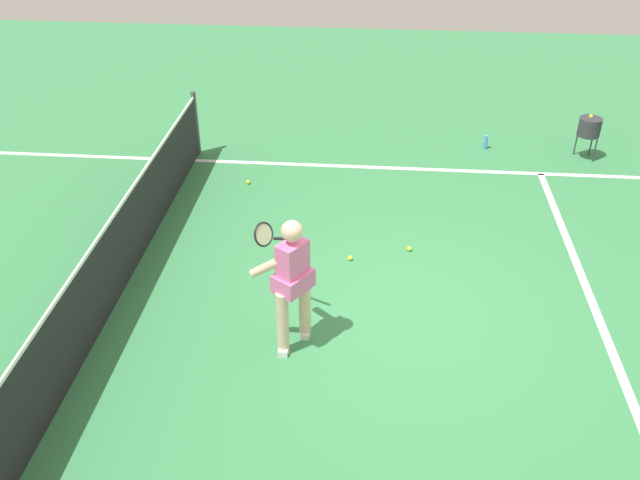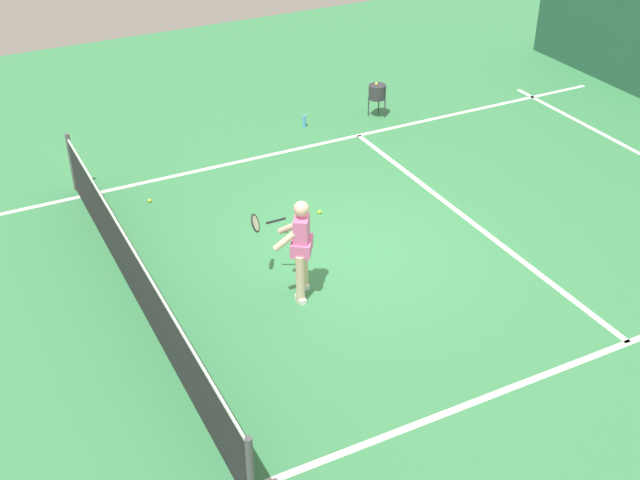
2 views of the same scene
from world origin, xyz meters
name	(u,v)px [view 1 (image 1 of 2)]	position (x,y,z in m)	size (l,w,h in m)	color
ground_plane	(404,309)	(0.00, 0.00, 0.00)	(23.85, 23.85, 0.00)	#38844C
service_line_marking	(599,320)	(0.00, -2.22, 0.00)	(7.42, 0.10, 0.01)	white
sideline_right_marking	(401,168)	(3.71, 0.00, 0.00)	(0.10, 16.35, 0.01)	white
court_net	(114,259)	(0.00, 3.40, 0.51)	(8.10, 0.08, 1.08)	#4C4C51
tennis_player	(291,279)	(-0.69, 1.22, 0.85)	(1.08, 0.77, 1.55)	beige
tennis_ball_near	(350,258)	(0.98, 0.68, 0.03)	(0.07, 0.07, 0.07)	#D1E533
tennis_ball_mid	(248,182)	(2.96, 2.37, 0.03)	(0.07, 0.07, 0.07)	#D1E533
tennis_ball_far	(409,249)	(1.27, -0.09, 0.03)	(0.07, 0.07, 0.07)	#D1E533
ball_hopper	(590,127)	(4.39, -3.04, 0.55)	(0.36, 0.36, 0.74)	#333338
water_bottle	(485,142)	(4.61, -1.44, 0.12)	(0.07, 0.07, 0.24)	#4C9EE5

